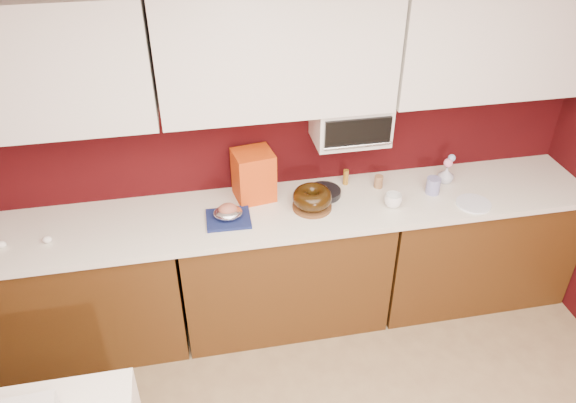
% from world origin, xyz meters
% --- Properties ---
extents(ceiling, '(4.00, 4.50, 0.02)m').
position_xyz_m(ceiling, '(0.00, 0.00, 2.50)').
color(ceiling, white).
rests_on(ceiling, wall_back).
extents(wall_back, '(4.00, 0.02, 2.50)m').
position_xyz_m(wall_back, '(0.00, 2.25, 1.25)').
color(wall_back, '#370709').
rests_on(wall_back, floor).
extents(base_cabinet_left, '(1.31, 0.58, 0.86)m').
position_xyz_m(base_cabinet_left, '(-1.33, 1.94, 0.43)').
color(base_cabinet_left, '#492A0E').
rests_on(base_cabinet_left, floor).
extents(base_cabinet_center, '(1.31, 0.58, 0.86)m').
position_xyz_m(base_cabinet_center, '(0.00, 1.94, 0.43)').
color(base_cabinet_center, '#492A0E').
rests_on(base_cabinet_center, floor).
extents(base_cabinet_right, '(1.31, 0.58, 0.86)m').
position_xyz_m(base_cabinet_right, '(1.33, 1.94, 0.43)').
color(base_cabinet_right, '#492A0E').
rests_on(base_cabinet_right, floor).
extents(countertop, '(4.00, 0.62, 0.04)m').
position_xyz_m(countertop, '(0.00, 1.94, 0.88)').
color(countertop, white).
rests_on(countertop, base_cabinet_center).
extents(upper_cabinet_left, '(1.31, 0.33, 0.70)m').
position_xyz_m(upper_cabinet_left, '(-1.33, 2.08, 1.85)').
color(upper_cabinet_left, white).
rests_on(upper_cabinet_left, wall_back).
extents(upper_cabinet_center, '(1.31, 0.33, 0.70)m').
position_xyz_m(upper_cabinet_center, '(0.00, 2.08, 1.85)').
color(upper_cabinet_center, white).
rests_on(upper_cabinet_center, wall_back).
extents(upper_cabinet_right, '(1.31, 0.33, 0.70)m').
position_xyz_m(upper_cabinet_right, '(1.33, 2.08, 1.85)').
color(upper_cabinet_right, white).
rests_on(upper_cabinet_right, wall_back).
extents(toaster_oven, '(0.45, 0.30, 0.25)m').
position_xyz_m(toaster_oven, '(0.45, 2.10, 1.38)').
color(toaster_oven, white).
rests_on(toaster_oven, upper_cabinet_center).
extents(toaster_oven_door, '(0.40, 0.02, 0.18)m').
position_xyz_m(toaster_oven_door, '(0.45, 1.94, 1.38)').
color(toaster_oven_door, black).
rests_on(toaster_oven_door, toaster_oven).
extents(toaster_oven_handle, '(0.42, 0.02, 0.02)m').
position_xyz_m(toaster_oven_handle, '(0.45, 1.93, 1.30)').
color(toaster_oven_handle, silver).
rests_on(toaster_oven_handle, toaster_oven).
extents(cake_base, '(0.29, 0.29, 0.02)m').
position_xyz_m(cake_base, '(0.18, 1.92, 0.91)').
color(cake_base, brown).
rests_on(cake_base, countertop).
extents(bundt_cake, '(0.31, 0.31, 0.10)m').
position_xyz_m(bundt_cake, '(0.18, 1.92, 0.98)').
color(bundt_cake, black).
rests_on(bundt_cake, cake_base).
extents(navy_towel, '(0.27, 0.23, 0.02)m').
position_xyz_m(navy_towel, '(-0.34, 1.89, 0.91)').
color(navy_towel, navy).
rests_on(navy_towel, countertop).
extents(foil_ham_nest, '(0.21, 0.19, 0.06)m').
position_xyz_m(foil_ham_nest, '(-0.34, 1.89, 0.96)').
color(foil_ham_nest, silver).
rests_on(foil_ham_nest, navy_towel).
extents(roasted_ham, '(0.12, 0.10, 0.07)m').
position_xyz_m(roasted_ham, '(-0.34, 1.89, 0.98)').
color(roasted_ham, '#AD634F').
rests_on(roasted_ham, foil_ham_nest).
extents(pandoro_box, '(0.27, 0.25, 0.32)m').
position_xyz_m(pandoro_box, '(-0.15, 2.11, 1.06)').
color(pandoro_box, '#B2210B').
rests_on(pandoro_box, countertop).
extents(dark_pan, '(0.28, 0.28, 0.04)m').
position_xyz_m(dark_pan, '(0.28, 2.04, 0.92)').
color(dark_pan, black).
rests_on(dark_pan, countertop).
extents(coffee_mug, '(0.10, 0.10, 0.10)m').
position_xyz_m(coffee_mug, '(0.67, 1.84, 0.95)').
color(coffee_mug, white).
rests_on(coffee_mug, countertop).
extents(blue_jar, '(0.10, 0.10, 0.11)m').
position_xyz_m(blue_jar, '(0.98, 1.94, 0.95)').
color(blue_jar, navy).
rests_on(blue_jar, countertop).
extents(flower_vase, '(0.11, 0.11, 0.12)m').
position_xyz_m(flower_vase, '(1.11, 2.04, 0.96)').
color(flower_vase, '#B5BBCD').
rests_on(flower_vase, countertop).
extents(flower_pink, '(0.06, 0.06, 0.06)m').
position_xyz_m(flower_pink, '(1.11, 2.04, 1.05)').
color(flower_pink, pink).
rests_on(flower_pink, flower_vase).
extents(flower_blue, '(0.05, 0.05, 0.05)m').
position_xyz_m(flower_blue, '(1.14, 2.06, 1.07)').
color(flower_blue, '#93B6EB').
rests_on(flower_blue, flower_vase).
extents(china_plate, '(0.28, 0.28, 0.01)m').
position_xyz_m(china_plate, '(1.18, 1.76, 0.91)').
color(china_plate, white).
rests_on(china_plate, countertop).
extents(amber_bottle, '(0.04, 0.04, 0.11)m').
position_xyz_m(amber_bottle, '(0.46, 2.14, 0.95)').
color(amber_bottle, '#93631A').
rests_on(amber_bottle, countertop).
extents(paper_cup, '(0.07, 0.07, 0.08)m').
position_xyz_m(paper_cup, '(0.66, 2.07, 0.94)').
color(paper_cup, olive).
rests_on(paper_cup, countertop).
extents(egg_left, '(0.07, 0.06, 0.04)m').
position_xyz_m(egg_left, '(-1.62, 1.87, 0.92)').
color(egg_left, white).
rests_on(egg_left, countertop).
extents(egg_right, '(0.07, 0.06, 0.04)m').
position_xyz_m(egg_right, '(-1.37, 1.87, 0.92)').
color(egg_right, white).
rests_on(egg_right, countertop).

